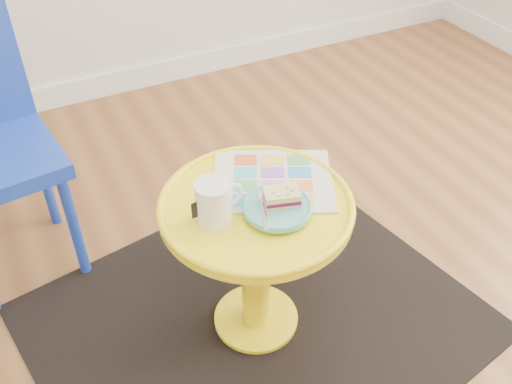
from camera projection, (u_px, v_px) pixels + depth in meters
name	position (u px, v px, depth m)	size (l,w,h in m)	color
rug	(256.00, 320.00, 1.83)	(1.30, 1.10, 0.01)	black
side_table	(256.00, 241.00, 1.60)	(0.52, 0.52, 0.50)	yellow
newspaper	(273.00, 180.00, 1.59)	(0.33, 0.28, 0.01)	silver
mug	(215.00, 202.00, 1.42)	(0.13, 0.09, 0.12)	white
plate	(277.00, 208.00, 1.47)	(0.18, 0.18, 0.02)	#54B2AB
cake_slice	(282.00, 197.00, 1.46)	(0.11, 0.08, 0.04)	#D3BC8C
fork	(264.00, 209.00, 1.46)	(0.07, 0.14, 0.00)	silver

